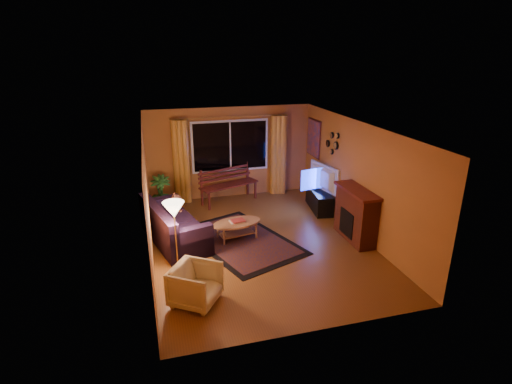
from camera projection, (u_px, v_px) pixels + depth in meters
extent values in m
cube|color=brown|center=(260.00, 242.00, 8.67)|extent=(4.50, 6.00, 0.02)
cube|color=white|center=(260.00, 127.00, 7.81)|extent=(4.50, 6.00, 0.02)
cube|color=#C27634|center=(230.00, 153.00, 10.97)|extent=(4.50, 0.02, 2.50)
cube|color=#C27634|center=(147.00, 198.00, 7.68)|extent=(0.02, 6.00, 2.50)
cube|color=#C27634|center=(358.00, 179.00, 8.80)|extent=(0.02, 6.00, 2.50)
cube|color=black|center=(230.00, 146.00, 10.84)|extent=(2.00, 0.02, 1.30)
cylinder|color=#BF8C3F|center=(230.00, 117.00, 10.53)|extent=(3.20, 0.03, 0.03)
cylinder|color=gold|center=(181.00, 162.00, 10.56)|extent=(0.36, 0.36, 2.24)
cylinder|color=gold|center=(278.00, 155.00, 11.23)|extent=(0.36, 0.36, 2.24)
cube|color=#521A12|center=(229.00, 193.00, 10.84)|extent=(1.70, 1.01, 0.49)
imported|color=#235B1E|center=(161.00, 193.00, 10.19)|extent=(0.55, 0.55, 0.93)
cube|color=black|center=(174.00, 223.00, 8.59)|extent=(1.43, 2.28, 0.86)
imported|color=beige|center=(195.00, 283.00, 6.50)|extent=(0.95, 0.96, 0.73)
cylinder|color=#BF8C3F|center=(176.00, 236.00, 7.47)|extent=(0.22, 0.22, 1.32)
cube|color=#5E2405|center=(241.00, 240.00, 8.72)|extent=(2.60, 3.19, 0.02)
cylinder|color=#B77B50|center=(237.00, 230.00, 8.76)|extent=(1.27, 1.27, 0.40)
cube|color=black|center=(319.00, 200.00, 10.34)|extent=(0.59, 1.28, 0.51)
imported|color=black|center=(320.00, 178.00, 10.14)|extent=(0.38, 1.18, 0.68)
cube|color=maroon|center=(356.00, 216.00, 8.63)|extent=(0.40, 1.20, 1.10)
cube|color=#EC5215|center=(314.00, 138.00, 10.88)|extent=(0.04, 0.76, 0.96)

